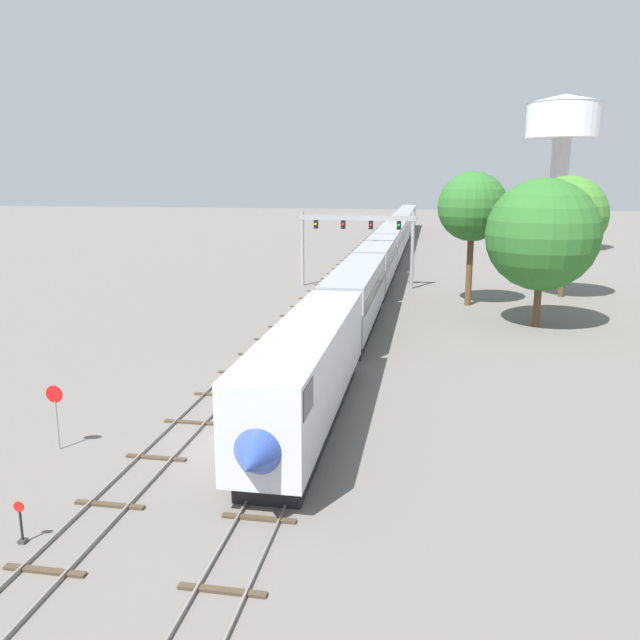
% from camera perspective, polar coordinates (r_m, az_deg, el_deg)
% --- Properties ---
extents(ground_plane, '(400.00, 400.00, 0.00)m').
position_cam_1_polar(ground_plane, '(28.99, -6.12, -10.89)').
color(ground_plane, slate).
extents(track_main, '(2.60, 200.00, 0.16)m').
position_cam_1_polar(track_main, '(86.45, 6.12, 4.95)').
color(track_main, slate).
rests_on(track_main, ground).
extents(track_near, '(2.60, 160.00, 0.16)m').
position_cam_1_polar(track_near, '(67.41, 0.30, 2.85)').
color(track_near, slate).
rests_on(track_near, ground).
extents(passenger_train, '(3.04, 133.95, 4.80)m').
position_cam_1_polar(passenger_train, '(86.75, 6.19, 6.67)').
color(passenger_train, silver).
rests_on(passenger_train, ground).
extents(signal_gantry, '(12.10, 0.49, 7.80)m').
position_cam_1_polar(signal_gantry, '(67.76, 3.26, 7.70)').
color(signal_gantry, '#999BA0').
rests_on(signal_gantry, ground).
extents(water_tower, '(10.50, 10.50, 22.74)m').
position_cam_1_polar(water_tower, '(102.87, 20.56, 15.50)').
color(water_tower, beige).
rests_on(water_tower, ground).
extents(switch_stand, '(0.36, 0.24, 1.46)m').
position_cam_1_polar(switch_stand, '(23.74, -24.75, -16.28)').
color(switch_stand, black).
rests_on(switch_stand, ground).
extents(stop_sign, '(0.76, 0.08, 2.88)m').
position_cam_1_polar(stop_sign, '(29.93, -22.21, -7.18)').
color(stop_sign, gray).
rests_on(stop_sign, ground).
extents(trackside_tree_left, '(7.43, 7.43, 11.52)m').
position_cam_1_polar(trackside_tree_left, '(66.18, 20.90, 8.57)').
color(trackside_tree_left, brown).
rests_on(trackside_tree_left, ground).
extents(trackside_tree_mid, '(8.48, 8.48, 11.37)m').
position_cam_1_polar(trackside_tree_mid, '(52.13, 18.95, 7.10)').
color(trackside_tree_mid, brown).
rests_on(trackside_tree_mid, ground).
extents(trackside_tree_right, '(6.08, 6.08, 11.86)m').
position_cam_1_polar(trackside_tree_right, '(59.27, 13.25, 9.64)').
color(trackside_tree_right, brown).
rests_on(trackside_tree_right, ground).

